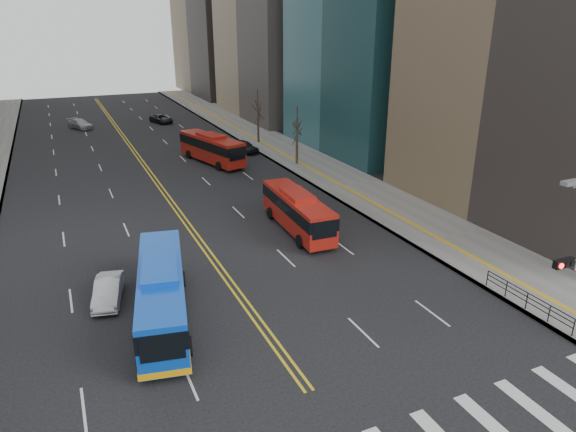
# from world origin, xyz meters

# --- Properties ---
(sidewalk_right) EXTENTS (7.00, 130.00, 0.15)m
(sidewalk_right) POSITION_xyz_m (17.50, 45.00, 0.07)
(sidewalk_right) COLOR slate
(sidewalk_right) RESTS_ON ground
(centerline) EXTENTS (0.55, 100.00, 0.01)m
(centerline) POSITION_xyz_m (0.00, 55.00, 0.01)
(centerline) COLOR gold
(centerline) RESTS_ON ground
(pedestrian_railing) EXTENTS (0.06, 6.06, 1.02)m
(pedestrian_railing) POSITION_xyz_m (14.30, 6.00, 0.82)
(pedestrian_railing) COLOR black
(pedestrian_railing) RESTS_ON sidewalk_right
(street_trees) EXTENTS (35.20, 47.20, 7.60)m
(street_trees) POSITION_xyz_m (-7.18, 34.55, 4.87)
(street_trees) COLOR #32271E
(street_trees) RESTS_ON ground
(blue_bus) EXTENTS (4.55, 11.53, 3.30)m
(blue_bus) POSITION_xyz_m (-4.66, 13.68, 1.73)
(blue_bus) COLOR blue
(blue_bus) RESTS_ON ground
(red_bus_near) EXTENTS (2.87, 9.92, 3.15)m
(red_bus_near) POSITION_xyz_m (7.61, 22.25, 1.76)
(red_bus_near) COLOR #B21D13
(red_bus_near) RESTS_ON ground
(red_bus_far) EXTENTS (5.06, 10.82, 3.36)m
(red_bus_far) POSITION_xyz_m (7.44, 44.91, 1.87)
(red_bus_far) COLOR #B21D13
(red_bus_far) RESTS_ON ground
(car_white) EXTENTS (2.34, 4.34, 1.36)m
(car_white) POSITION_xyz_m (-7.21, 17.03, 0.68)
(car_white) COLOR silver
(car_white) RESTS_ON ground
(car_dark_mid) EXTENTS (3.05, 4.74, 1.50)m
(car_dark_mid) POSITION_xyz_m (12.50, 47.96, 0.75)
(car_dark_mid) COLOR black
(car_dark_mid) RESTS_ON ground
(car_silver) EXTENTS (3.87, 5.31, 1.43)m
(car_silver) POSITION_xyz_m (-5.13, 72.51, 0.72)
(car_silver) COLOR #9F9FA4
(car_silver) RESTS_ON ground
(car_dark_far) EXTENTS (3.48, 5.21, 1.33)m
(car_dark_far) POSITION_xyz_m (7.07, 72.02, 0.66)
(car_dark_far) COLOR black
(car_dark_far) RESTS_ON ground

